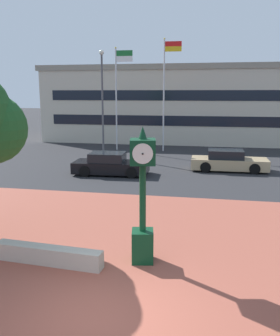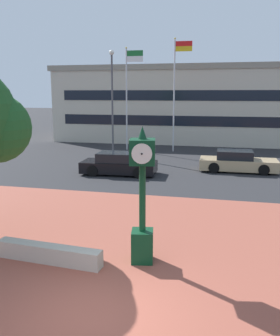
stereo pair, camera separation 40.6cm
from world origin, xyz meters
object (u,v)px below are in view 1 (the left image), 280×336
flagpole_primary (118,91)px  civic_building (184,104)px  street_lamp_post (102,94)px  car_street_near (228,161)px  street_clock (143,198)px  flagpole_secondary (165,88)px  car_street_mid (110,165)px

flagpole_primary → civic_building: flagpole_primary is taller
flagpole_primary → street_lamp_post: 3.15m
car_street_near → street_lamp_post: (-9.11, 3.87, 4.07)m
civic_building → street_lamp_post: street_lamp_post is taller
street_clock → flagpole_primary: 21.36m
car_street_near → flagpole_secondary: 9.61m
car_street_near → car_street_mid: 7.25m
street_lamp_post → car_street_mid: bearing=-70.1°
car_street_mid → street_lamp_post: 7.83m
street_clock → flagpole_primary: size_ratio=0.46×
car_street_mid → flagpole_primary: flagpole_primary is taller
car_street_mid → flagpole_secondary: size_ratio=0.50×
flagpole_secondary → civic_building: bearing=84.4°
car_street_near → flagpole_primary: (-8.73, 6.99, 4.24)m
civic_building → street_clock: bearing=-87.8°
car_street_mid → street_lamp_post: bearing=-163.0°
street_clock → car_street_near: size_ratio=0.83×
car_street_near → flagpole_primary: size_ratio=0.56×
street_lamp_post → civic_building: bearing=66.3°
flagpole_primary → flagpole_secondary: (3.89, -0.00, 0.24)m
car_street_mid → civic_building: civic_building is taller
flagpole_secondary → flagpole_primary: bearing=180.0°
car_street_mid → flagpole_secondary: 10.61m
flagpole_primary → flagpole_secondary: flagpole_secondary is taller
flagpole_primary → street_lamp_post: (-0.38, -3.12, -0.17)m
street_clock → street_lamp_post: bearing=99.6°
street_clock → street_lamp_post: size_ratio=0.50×
car_street_near → car_street_mid: size_ratio=1.04×
car_street_mid → flagpole_secondary: (2.00, 9.40, 4.48)m
car_street_near → civic_building: civic_building is taller
flagpole_secondary → street_lamp_post: 5.31m
flagpole_secondary → civic_building: (0.84, 8.53, -1.44)m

